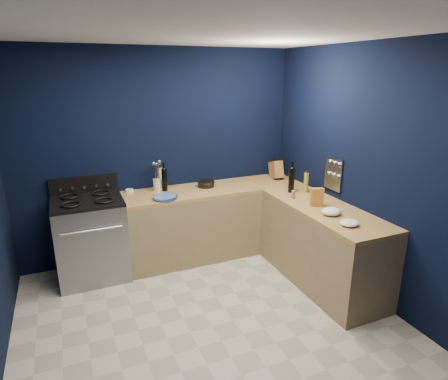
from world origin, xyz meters
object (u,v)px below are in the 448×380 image
crouton_bag (317,197)px  gas_range (91,240)px  plate_stack (165,197)px  utensil_crock (158,185)px  knife_block (276,170)px

crouton_bag → gas_range: bearing=175.5°
plate_stack → utensil_crock: size_ratio=1.91×
gas_range → crouton_bag: bearing=-24.5°
gas_range → crouton_bag: crouton_bag is taller
utensil_crock → knife_block: knife_block is taller
plate_stack → crouton_bag: crouton_bag is taller
plate_stack → crouton_bag: bearing=-31.1°
utensil_crock → crouton_bag: bearing=-40.4°
knife_block → gas_range: bearing=-171.6°
gas_range → utensil_crock: size_ratio=6.39×
plate_stack → crouton_bag: size_ratio=1.38×
utensil_crock → knife_block: size_ratio=0.62×
knife_block → utensil_crock: bearing=-177.0°
crouton_bag → knife_block: bearing=101.8°
knife_block → crouton_bag: knife_block is taller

